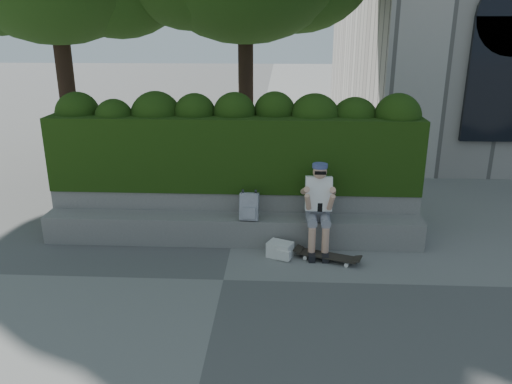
# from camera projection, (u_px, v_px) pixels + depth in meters

# --- Properties ---
(ground) EXTENTS (80.00, 80.00, 0.00)m
(ground) POSITION_uv_depth(u_px,v_px,m) (223.00, 280.00, 6.86)
(ground) COLOR slate
(ground) RESTS_ON ground
(bench_ledge) EXTENTS (6.00, 0.45, 0.45)m
(bench_ledge) POSITION_uv_depth(u_px,v_px,m) (232.00, 230.00, 7.98)
(bench_ledge) COLOR gray
(bench_ledge) RESTS_ON ground
(planter_wall) EXTENTS (6.00, 0.50, 0.75)m
(planter_wall) POSITION_uv_depth(u_px,v_px,m) (234.00, 210.00, 8.38)
(planter_wall) COLOR gray
(planter_wall) RESTS_ON ground
(hedge) EXTENTS (6.00, 1.00, 1.20)m
(hedge) POSITION_uv_depth(u_px,v_px,m) (235.00, 151.00, 8.28)
(hedge) COLOR black
(hedge) RESTS_ON planter_wall
(person) EXTENTS (0.40, 0.76, 1.38)m
(person) POSITION_uv_depth(u_px,v_px,m) (318.00, 204.00, 7.57)
(person) COLOR gray
(person) RESTS_ON ground
(skateboard) EXTENTS (0.91, 0.51, 0.09)m
(skateboard) POSITION_uv_depth(u_px,v_px,m) (327.00, 256.00, 7.40)
(skateboard) COLOR black
(skateboard) RESTS_ON ground
(backpack_plaid) EXTENTS (0.30, 0.18, 0.42)m
(backpack_plaid) POSITION_uv_depth(u_px,v_px,m) (249.00, 206.00, 7.73)
(backpack_plaid) COLOR silver
(backpack_plaid) RESTS_ON bench_ledge
(backpack_ground) EXTENTS (0.43, 0.38, 0.23)m
(backpack_ground) POSITION_uv_depth(u_px,v_px,m) (280.00, 250.00, 7.52)
(backpack_ground) COLOR white
(backpack_ground) RESTS_ON ground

